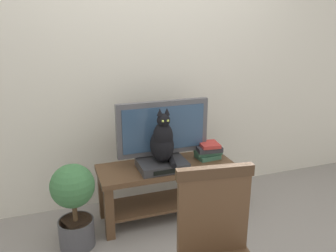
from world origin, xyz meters
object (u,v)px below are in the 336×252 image
(tv, at_px, (163,131))
(potted_plant, at_px, (74,202))
(tv_stand, at_px, (166,181))
(media_box, at_px, (162,164))
(book_stack, at_px, (208,150))
(wooden_chair, at_px, (219,250))
(cat, at_px, (163,141))

(tv, distance_m, potted_plant, 0.91)
(tv_stand, xyz_separation_m, media_box, (-0.05, -0.05, 0.18))
(potted_plant, bearing_deg, media_box, 9.24)
(tv, bearing_deg, book_stack, -7.69)
(tv, bearing_deg, wooden_chair, -95.92)
(media_box, height_order, wooden_chair, wooden_chair)
(tv_stand, distance_m, wooden_chair, 1.24)
(book_stack, bearing_deg, wooden_chair, -113.50)
(book_stack, bearing_deg, tv, 172.31)
(media_box, bearing_deg, potted_plant, -170.76)
(media_box, bearing_deg, tv_stand, 43.82)
(media_box, xyz_separation_m, potted_plant, (-0.73, -0.12, -0.14))
(wooden_chair, bearing_deg, potted_plant, 121.81)
(wooden_chair, bearing_deg, book_stack, 66.50)
(tv_stand, bearing_deg, media_box, -136.18)
(cat, xyz_separation_m, book_stack, (0.45, 0.08, -0.17))
(tv_stand, height_order, tv, tv)
(tv, height_order, media_box, tv)
(media_box, bearing_deg, wooden_chair, -93.98)
(tv_stand, distance_m, cat, 0.40)
(cat, bearing_deg, tv, 69.66)
(tv_stand, bearing_deg, cat, -128.98)
(tv_stand, xyz_separation_m, wooden_chair, (-0.13, -1.21, 0.21))
(book_stack, distance_m, potted_plant, 1.21)
(tv_stand, xyz_separation_m, book_stack, (0.40, 0.02, 0.22))
(tv, distance_m, cat, 0.15)
(tv, xyz_separation_m, wooden_chair, (-0.13, -1.29, -0.22))
(tv_stand, relative_size, wooden_chair, 1.19)
(tv, distance_m, media_box, 0.28)
(tv_stand, relative_size, book_stack, 4.89)
(tv_stand, distance_m, tv, 0.44)
(tv, distance_m, book_stack, 0.46)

